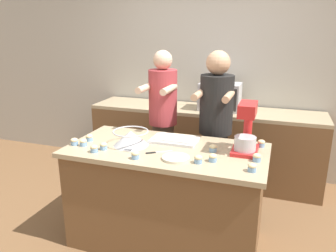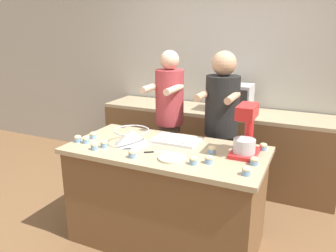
% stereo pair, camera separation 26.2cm
% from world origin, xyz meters
% --- Properties ---
extents(ground_plane, '(16.00, 16.00, 0.00)m').
position_xyz_m(ground_plane, '(0.00, 0.00, 0.00)').
color(ground_plane, brown).
extents(back_wall, '(10.00, 0.06, 2.70)m').
position_xyz_m(back_wall, '(0.00, 1.75, 1.35)').
color(back_wall, '#B2ADA3').
rests_on(back_wall, ground_plane).
extents(island_counter, '(1.65, 0.82, 0.88)m').
position_xyz_m(island_counter, '(0.00, 0.00, 0.44)').
color(island_counter, brown).
rests_on(island_counter, ground_plane).
extents(back_counter, '(2.80, 0.60, 0.91)m').
position_xyz_m(back_counter, '(0.00, 1.40, 0.45)').
color(back_counter, brown).
rests_on(back_counter, ground_plane).
extents(person_left, '(0.31, 0.48, 1.64)m').
position_xyz_m(person_left, '(-0.27, 0.65, 0.88)').
color(person_left, brown).
rests_on(person_left, ground_plane).
extents(person_right, '(0.34, 0.50, 1.65)m').
position_xyz_m(person_right, '(0.28, 0.65, 0.88)').
color(person_right, '#232328').
rests_on(person_right, ground_plane).
extents(stand_mixer, '(0.20, 0.30, 0.41)m').
position_xyz_m(stand_mixer, '(0.63, 0.12, 1.06)').
color(stand_mixer, red).
rests_on(stand_mixer, island_counter).
extents(mixing_bowl, '(0.31, 0.31, 0.13)m').
position_xyz_m(mixing_bowl, '(-0.31, -0.03, 0.95)').
color(mixing_bowl, '#BCBCC1').
rests_on(mixing_bowl, island_counter).
extents(baking_tray, '(0.41, 0.25, 0.04)m').
position_xyz_m(baking_tray, '(0.01, 0.18, 0.90)').
color(baking_tray, silver).
rests_on(baking_tray, island_counter).
extents(microwave_oven, '(0.47, 0.33, 0.32)m').
position_xyz_m(microwave_oven, '(0.18, 1.40, 1.07)').
color(microwave_oven, '#B7B7BC').
rests_on(microwave_oven, back_counter).
extents(cell_phone, '(0.08, 0.15, 0.01)m').
position_xyz_m(cell_phone, '(-0.27, -0.12, 0.89)').
color(cell_phone, silver).
rests_on(cell_phone, island_counter).
extents(small_plate, '(0.21, 0.21, 0.02)m').
position_xyz_m(small_plate, '(0.15, -0.20, 0.89)').
color(small_plate, beige).
rests_on(small_plate, island_counter).
extents(knife, '(0.19, 0.14, 0.01)m').
position_xyz_m(knife, '(-0.03, -0.12, 0.89)').
color(knife, '#BCBCC1').
rests_on(knife, island_counter).
extents(cupcake_0, '(0.06, 0.06, 0.06)m').
position_xyz_m(cupcake_0, '(-0.70, -0.05, 0.92)').
color(cupcake_0, '#759EC6').
rests_on(cupcake_0, island_counter).
extents(cupcake_1, '(0.06, 0.06, 0.06)m').
position_xyz_m(cupcake_1, '(0.73, -0.05, 0.92)').
color(cupcake_1, '#759EC6').
rests_on(cupcake_1, island_counter).
extents(cupcake_2, '(0.06, 0.06, 0.06)m').
position_xyz_m(cupcake_2, '(-0.48, -0.20, 0.92)').
color(cupcake_2, '#759EC6').
rests_on(cupcake_2, island_counter).
extents(cupcake_3, '(0.06, 0.06, 0.06)m').
position_xyz_m(cupcake_3, '(0.33, -0.22, 0.92)').
color(cupcake_3, '#759EC6').
rests_on(cupcake_3, island_counter).
extents(cupcake_4, '(0.06, 0.06, 0.06)m').
position_xyz_m(cupcake_4, '(0.42, -0.16, 0.92)').
color(cupcake_4, '#759EC6').
rests_on(cupcake_4, island_counter).
extents(cupcake_5, '(0.06, 0.06, 0.06)m').
position_xyz_m(cupcake_5, '(-0.15, -0.30, 0.92)').
color(cupcake_5, '#759EC6').
rests_on(cupcake_5, island_counter).
extents(cupcake_6, '(0.06, 0.06, 0.06)m').
position_xyz_m(cupcake_6, '(0.74, 0.29, 0.92)').
color(cupcake_6, '#759EC6').
rests_on(cupcake_6, island_counter).
extents(cupcake_7, '(0.06, 0.06, 0.06)m').
position_xyz_m(cupcake_7, '(-0.77, -0.19, 0.92)').
color(cupcake_7, '#759EC6').
rests_on(cupcake_7, island_counter).
extents(cupcake_8, '(0.06, 0.06, 0.06)m').
position_xyz_m(cupcake_8, '(-0.52, -0.28, 0.92)').
color(cupcake_8, '#759EC6').
rests_on(cupcake_8, island_counter).
extents(cupcake_9, '(0.06, 0.06, 0.06)m').
position_xyz_m(cupcake_9, '(0.72, -0.25, 0.92)').
color(cupcake_9, '#759EC6').
rests_on(cupcake_9, island_counter).
extents(cupcake_10, '(0.06, 0.06, 0.06)m').
position_xyz_m(cupcake_10, '(0.38, 0.04, 0.92)').
color(cupcake_10, '#759EC6').
rests_on(cupcake_10, island_counter).
extents(cupcake_11, '(0.06, 0.06, 0.06)m').
position_xyz_m(cupcake_11, '(-0.68, -0.18, 0.92)').
color(cupcake_11, '#759EC6').
rests_on(cupcake_11, island_counter).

